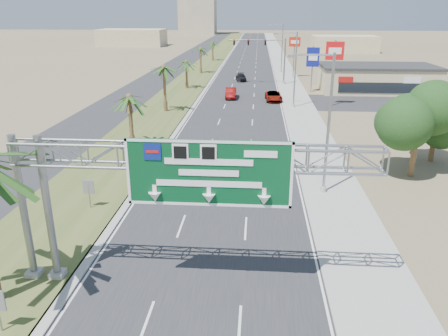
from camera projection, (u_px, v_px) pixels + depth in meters
name	position (u px, v px, depth m)	size (l,w,h in m)	color
road	(249.00, 61.00, 115.06)	(12.00, 300.00, 0.02)	#28282B
sidewalk_right	(281.00, 61.00, 114.44)	(4.00, 300.00, 0.10)	#9E9B93
median_grass	(211.00, 61.00, 115.76)	(7.00, 300.00, 0.12)	#415425
opposing_road	(185.00, 61.00, 116.27)	(8.00, 300.00, 0.02)	#28282B
sign_gantry	(175.00, 168.00, 19.25)	(16.75, 1.24, 7.50)	gray
palm_row_b	(129.00, 98.00, 40.94)	(3.99, 3.99, 5.95)	brown
palm_row_c	(164.00, 68.00, 55.68)	(3.99, 3.99, 6.75)	brown
palm_row_d	(186.00, 62.00, 72.98)	(3.99, 3.99, 5.45)	brown
palm_row_e	(201.00, 49.00, 90.57)	(3.99, 3.99, 6.15)	brown
palm_row_f	(213.00, 42.00, 114.14)	(3.99, 3.99, 5.75)	brown
streetlight_near	(325.00, 131.00, 30.43)	(3.27, 0.44, 10.00)	gray
streetlight_mid	(294.00, 73.00, 58.56)	(3.27, 0.44, 10.00)	gray
streetlight_far	(281.00, 50.00, 92.31)	(3.27, 0.44, 10.00)	gray
signal_mast	(273.00, 57.00, 77.39)	(10.28, 0.71, 8.00)	gray
store_building	(377.00, 79.00, 71.55)	(18.00, 10.00, 4.00)	tan
oak_near	(419.00, 121.00, 33.69)	(4.50, 4.50, 6.80)	brown
oak_far	(437.00, 119.00, 37.47)	(3.50, 3.50, 5.60)	brown
median_signback_b	(89.00, 189.00, 28.92)	(0.75, 0.08, 2.08)	gray
tower_distant	(197.00, 1.00, 242.66)	(20.00, 16.00, 35.00)	tan
building_distant_left	(132.00, 37.00, 164.14)	(24.00, 14.00, 6.00)	tan
building_distant_right	(344.00, 44.00, 140.19)	(20.00, 12.00, 5.00)	tan
car_left_lane	(199.00, 165.00, 35.73)	(1.63, 4.04, 1.38)	black
car_mid_lane	(231.00, 93.00, 66.25)	(1.62, 4.65, 1.53)	#680909
car_right_lane	(274.00, 96.00, 64.22)	(2.29, 4.96, 1.38)	gray
car_far	(241.00, 77.00, 82.62)	(1.82, 4.49, 1.30)	black
pole_sign_red_near	(335.00, 55.00, 58.69)	(2.41, 0.49, 8.90)	gray
pole_sign_blue	(313.00, 59.00, 69.64)	(2.02, 0.59, 7.30)	gray
pole_sign_red_far	(295.00, 45.00, 84.88)	(2.22, 0.69, 7.95)	gray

